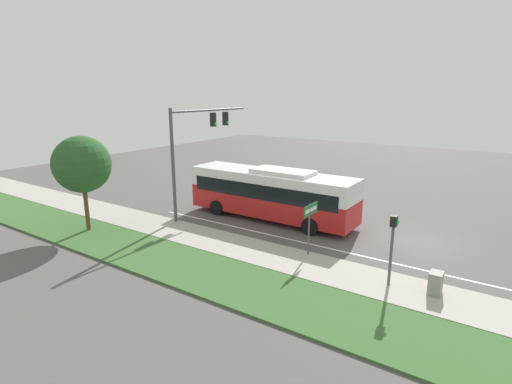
{
  "coord_description": "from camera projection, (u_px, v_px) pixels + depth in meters",
  "views": [
    {
      "loc": [
        -21.64,
        -4.22,
        7.84
      ],
      "look_at": [
        -1.31,
        9.51,
        1.67
      ],
      "focal_mm": 28.0,
      "sensor_mm": 36.0,
      "label": 1
    }
  ],
  "objects": [
    {
      "name": "sidewalk",
      "position": [
        379.0,
        284.0,
        16.6
      ],
      "size": [
        2.8,
        80.0,
        0.12
      ],
      "color": "#ADA89E",
      "rests_on": "ground_plane"
    },
    {
      "name": "utility_cabinet",
      "position": [
        436.0,
        283.0,
        15.61
      ],
      "size": [
        0.62,
        0.48,
        0.9
      ],
      "color": "gray",
      "rests_on": "sidewalk"
    },
    {
      "name": "roadside_tree",
      "position": [
        82.0,
        165.0,
        22.17
      ],
      "size": [
        3.17,
        3.17,
        5.42
      ],
      "color": "brown",
      "rests_on": "grass_verge"
    },
    {
      "name": "lane_divider_near",
      "position": [
        396.0,
        264.0,
        18.7
      ],
      "size": [
        0.14,
        30.0,
        0.01
      ],
      "color": "silver",
      "rests_on": "ground_plane"
    },
    {
      "name": "street_sign",
      "position": [
        310.0,
        219.0,
        19.14
      ],
      "size": [
        1.38,
        0.08,
        2.68
      ],
      "color": "#4C4C51",
      "rests_on": "ground_plane"
    },
    {
      "name": "pedestrian_signal",
      "position": [
        392.0,
        239.0,
        15.95
      ],
      "size": [
        0.28,
        0.34,
        3.1
      ],
      "color": "#4C4C51",
      "rests_on": "ground_plane"
    },
    {
      "name": "bus",
      "position": [
        271.0,
        192.0,
        24.89
      ],
      "size": [
        2.77,
        10.88,
        3.27
      ],
      "color": "red",
      "rests_on": "ground_plane"
    },
    {
      "name": "ground_plane",
      "position": [
        415.0,
        241.0,
        21.6
      ],
      "size": [
        80.0,
        80.0,
        0.0
      ],
      "primitive_type": "plane",
      "color": "#565451"
    },
    {
      "name": "signal_gantry",
      "position": [
        197.0,
        139.0,
        25.06
      ],
      "size": [
        7.19,
        0.41,
        6.94
      ],
      "color": "#4C4C51",
      "rests_on": "ground_plane"
    },
    {
      "name": "grass_verge",
      "position": [
        351.0,
        320.0,
        14.03
      ],
      "size": [
        3.6,
        80.0,
        0.1
      ],
      "color": "#3D6633",
      "rests_on": "ground_plane"
    }
  ]
}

